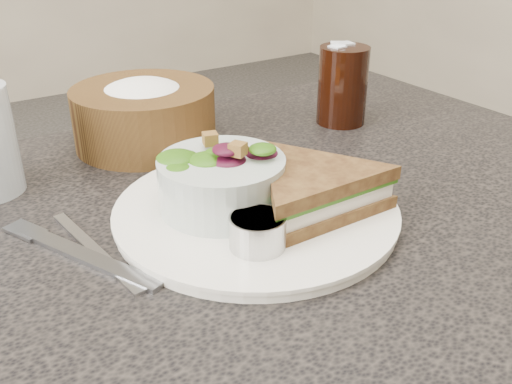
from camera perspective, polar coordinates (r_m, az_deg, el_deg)
The scene contains 9 objects.
dinner_plate at distance 0.61m, azimuth -0.00°, elevation -1.97°, with size 0.30×0.30×0.01m, color white.
sandwich at distance 0.59m, azimuth 5.62°, elevation 0.21°, with size 0.18×0.18×0.05m, color brown, non-canonical shape.
salad_bowl at distance 0.59m, azimuth -3.46°, elevation 1.80°, with size 0.13×0.13×0.08m, color #ADBBB3, non-canonical shape.
dressing_ramekin at distance 0.53m, azimuth 0.15°, elevation -4.03°, with size 0.05×0.05×0.03m, color #B0B0B1.
orange_wedge at distance 0.68m, azimuth -0.70°, elevation 3.10°, with size 0.06×0.06×0.03m, color #FF640D.
fork at distance 0.57m, azimuth -16.53°, elevation -6.24°, with size 0.02×0.18×0.00m, color gray.
knife at distance 0.58m, azimuth -15.78°, elevation -5.65°, with size 0.01×0.18×0.00m, color #B1B2B7.
bread_basket at distance 0.80m, azimuth -11.17°, elevation 8.43°, with size 0.19×0.19×0.11m, color brown, non-canonical shape.
cola_glass at distance 0.87m, azimuth 8.68°, elevation 10.86°, with size 0.07×0.07×0.13m, color black, non-canonical shape.
Camera 1 is at (-0.30, -0.47, 1.05)m, focal length 40.00 mm.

